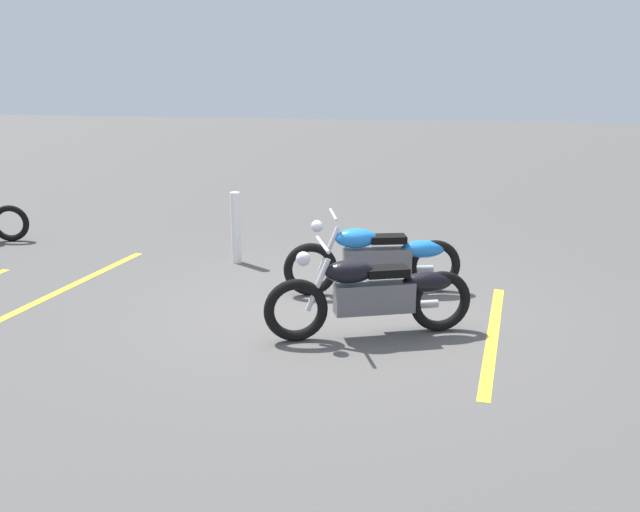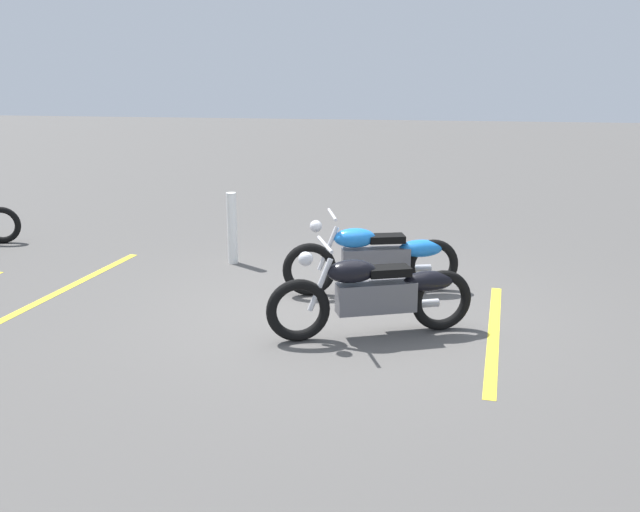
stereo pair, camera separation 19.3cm
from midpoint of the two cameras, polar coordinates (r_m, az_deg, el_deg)
ground_plane at (r=8.11m, az=2.87°, el=-4.54°), size 60.00×60.00×0.00m
motorcycle_bright_foreground at (r=8.64m, az=5.40°, el=-0.14°), size 2.17×0.84×1.04m
motorcycle_dark_foreground at (r=7.28m, az=5.31°, el=-3.11°), size 2.12×0.93×1.04m
bollard_post at (r=10.02m, az=-6.39°, el=2.32°), size 0.14×0.14×1.03m
parking_stripe_near at (r=7.65m, az=14.74°, el=-6.28°), size 0.44×3.20×0.01m
parking_stripe_mid at (r=9.60m, az=-18.96°, el=-2.19°), size 0.44×3.20×0.01m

